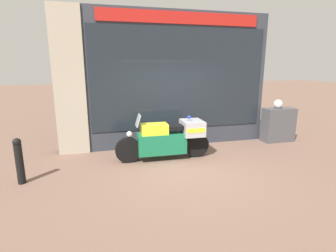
% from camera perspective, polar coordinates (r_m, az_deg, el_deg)
% --- Properties ---
extents(ground_plane, '(60.00, 60.00, 0.00)m').
position_cam_1_polar(ground_plane, '(6.21, 4.38, -9.21)').
color(ground_plane, '#7A5B4C').
extents(shop_building, '(6.08, 0.55, 3.83)m').
position_cam_1_polar(shop_building, '(7.59, -3.04, 9.85)').
color(shop_building, '#333842').
rests_on(shop_building, ground).
extents(window_display, '(4.84, 0.30, 1.82)m').
position_cam_1_polar(window_display, '(8.01, 1.94, -0.71)').
color(window_display, slate).
rests_on(window_display, ground).
extents(paramedic_motorcycle, '(2.41, 0.65, 1.20)m').
position_cam_1_polar(paramedic_motorcycle, '(6.63, 0.20, -2.59)').
color(paramedic_motorcycle, black).
rests_on(paramedic_motorcycle, ground).
extents(utility_cabinet, '(0.97, 0.45, 1.05)m').
position_cam_1_polar(utility_cabinet, '(8.92, 22.85, 0.25)').
color(utility_cabinet, '#4C4C51').
rests_on(utility_cabinet, ground).
extents(white_helmet, '(0.27, 0.27, 0.27)m').
position_cam_1_polar(white_helmet, '(8.80, 22.85, 4.45)').
color(white_helmet, white).
rests_on(white_helmet, utility_cabinet).
extents(street_bollard, '(0.16, 0.16, 0.96)m').
position_cam_1_polar(street_bollard, '(6.07, -29.65, -6.50)').
color(street_bollard, black).
rests_on(street_bollard, ground).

